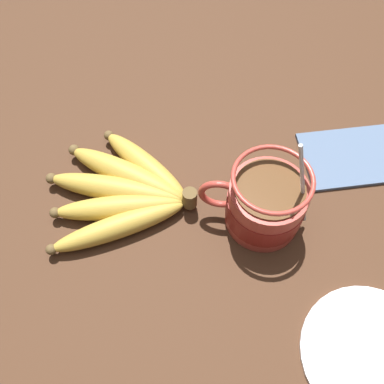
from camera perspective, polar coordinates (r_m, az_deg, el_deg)
table at (r=63.51cm, az=4.34°, el=-1.09°), size 101.50×101.50×3.75cm
coffee_mug at (r=56.75cm, az=9.70°, el=-1.55°), size 14.83×10.35×17.13cm
banana_bunch at (r=60.67cm, az=-8.94°, el=0.15°), size 21.93×22.21×4.12cm
napkin at (r=69.45cm, az=20.64°, el=4.45°), size 17.36×14.28×0.60cm
small_plate at (r=57.33cm, az=22.85°, el=-19.46°), size 16.65×16.65×0.60cm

